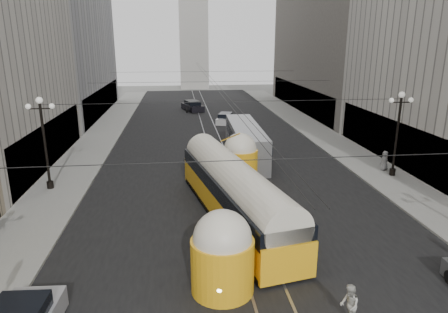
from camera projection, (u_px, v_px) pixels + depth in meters
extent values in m
cube|color=black|center=(213.00, 137.00, 43.12)|extent=(20.00, 85.00, 0.02)
cube|color=gray|center=(104.00, 132.00, 45.15)|extent=(4.00, 72.00, 0.15)
cube|color=gray|center=(310.00, 127.00, 47.72)|extent=(4.00, 72.00, 0.15)
cube|color=gray|center=(206.00, 138.00, 43.04)|extent=(0.12, 85.00, 0.04)
cube|color=gray|center=(219.00, 137.00, 43.20)|extent=(0.12, 85.00, 0.04)
cube|color=black|center=(52.00, 142.00, 32.94)|extent=(0.10, 18.00, 3.60)
cube|color=#999999|center=(48.00, 9.00, 51.84)|extent=(12.00, 28.00, 28.00)
cube|color=black|center=(103.00, 100.00, 55.84)|extent=(0.10, 25.20, 3.60)
cube|color=black|center=(387.00, 139.00, 34.05)|extent=(0.10, 18.00, 3.60)
cube|color=black|center=(298.00, 97.00, 58.85)|extent=(0.10, 28.80, 3.60)
cube|color=#B2AFA8|center=(193.00, 31.00, 85.08)|extent=(6.00, 6.00, 24.00)
cylinder|color=black|center=(45.00, 147.00, 27.05)|extent=(0.18, 0.18, 6.00)
cylinder|color=black|center=(50.00, 185.00, 27.82)|extent=(0.44, 0.44, 0.50)
cylinder|color=black|center=(40.00, 109.00, 26.32)|extent=(1.60, 0.08, 0.08)
sphere|color=white|center=(39.00, 100.00, 26.17)|extent=(0.44, 0.44, 0.44)
sphere|color=white|center=(28.00, 107.00, 26.20)|extent=(0.36, 0.36, 0.36)
sphere|color=white|center=(52.00, 106.00, 26.36)|extent=(0.36, 0.36, 0.36)
cylinder|color=black|center=(397.00, 137.00, 29.75)|extent=(0.18, 0.18, 6.00)
cylinder|color=black|center=(392.00, 172.00, 30.52)|extent=(0.44, 0.44, 0.50)
cylinder|color=black|center=(401.00, 102.00, 29.03)|extent=(1.60, 0.08, 0.08)
sphere|color=white|center=(402.00, 95.00, 28.87)|extent=(0.44, 0.44, 0.44)
sphere|color=white|center=(391.00, 100.00, 28.90)|extent=(0.36, 0.36, 0.36)
sphere|color=white|center=(411.00, 100.00, 29.07)|extent=(0.36, 0.36, 0.36)
cylinder|color=black|center=(278.00, 159.00, 14.25)|extent=(25.00, 0.03, 0.03)
cylinder|color=black|center=(229.00, 102.00, 27.61)|extent=(25.00, 0.03, 0.03)
cylinder|color=black|center=(212.00, 82.00, 40.96)|extent=(25.00, 0.03, 0.03)
cylinder|color=black|center=(204.00, 72.00, 54.32)|extent=(25.00, 0.03, 0.03)
cylinder|color=black|center=(210.00, 80.00, 44.83)|extent=(0.03, 72.00, 0.03)
cylinder|color=black|center=(213.00, 80.00, 44.88)|extent=(0.03, 72.00, 0.03)
cube|color=#FFB216|center=(234.00, 202.00, 23.12)|extent=(5.40, 14.36, 1.71)
cube|color=black|center=(234.00, 215.00, 23.34)|extent=(5.32, 13.94, 0.30)
cube|color=black|center=(234.00, 184.00, 22.81)|extent=(5.38, 14.15, 0.86)
cylinder|color=silver|center=(234.00, 179.00, 22.72)|extent=(5.07, 14.09, 2.32)
cylinder|color=#FFB216|center=(222.00, 265.00, 16.44)|extent=(2.62, 2.62, 2.32)
sphere|color=silver|center=(222.00, 239.00, 16.10)|extent=(2.42, 2.42, 2.42)
cylinder|color=#FFB216|center=(240.00, 165.00, 29.74)|extent=(2.62, 2.62, 2.32)
sphere|color=silver|center=(240.00, 149.00, 29.40)|extent=(2.42, 2.42, 2.42)
sphere|color=#FFF2BF|center=(220.00, 288.00, 15.42)|extent=(0.36, 0.36, 0.36)
cube|color=#949599|center=(245.00, 142.00, 35.17)|extent=(2.67, 11.49, 2.86)
cube|color=black|center=(246.00, 137.00, 35.04)|extent=(2.68, 11.09, 1.05)
cube|color=black|center=(258.00, 156.00, 29.67)|extent=(2.19, 0.15, 1.33)
cylinder|color=black|center=(238.00, 166.00, 31.67)|extent=(0.30, 0.95, 0.95)
cylinder|color=black|center=(268.00, 165.00, 31.92)|extent=(0.30, 0.95, 0.95)
cylinder|color=black|center=(227.00, 143.00, 38.98)|extent=(0.30, 0.95, 0.95)
cylinder|color=black|center=(251.00, 142.00, 39.23)|extent=(0.30, 0.95, 0.95)
cylinder|color=black|center=(57.00, 310.00, 14.96)|extent=(0.22, 0.68, 0.68)
cube|color=silver|center=(225.00, 120.00, 50.41)|extent=(2.80, 4.39, 0.72)
cube|color=black|center=(225.00, 116.00, 50.27)|extent=(2.07, 2.58, 0.68)
cylinder|color=black|center=(220.00, 123.00, 49.05)|extent=(0.22, 0.58, 0.58)
cylinder|color=black|center=(233.00, 123.00, 49.21)|extent=(0.22, 0.58, 0.58)
cylinder|color=black|center=(218.00, 119.00, 51.69)|extent=(0.22, 0.58, 0.58)
cylinder|color=black|center=(230.00, 119.00, 51.86)|extent=(0.22, 0.58, 0.58)
cube|color=black|center=(193.00, 107.00, 59.33)|extent=(3.39, 5.20, 0.85)
cube|color=black|center=(192.00, 103.00, 59.16)|extent=(2.49, 3.06, 0.81)
cylinder|color=black|center=(187.00, 110.00, 57.72)|extent=(0.22, 0.69, 0.69)
cylinder|color=black|center=(199.00, 110.00, 57.91)|extent=(0.22, 0.69, 0.69)
cylinder|color=black|center=(186.00, 107.00, 60.84)|extent=(0.22, 0.69, 0.69)
cylinder|color=black|center=(198.00, 107.00, 61.03)|extent=(0.22, 0.69, 0.69)
imported|color=#BBB9AE|center=(349.00, 305.00, 14.53)|extent=(0.76, 0.89, 1.61)
imported|color=gray|center=(385.00, 161.00, 31.54)|extent=(0.89, 0.73, 1.57)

